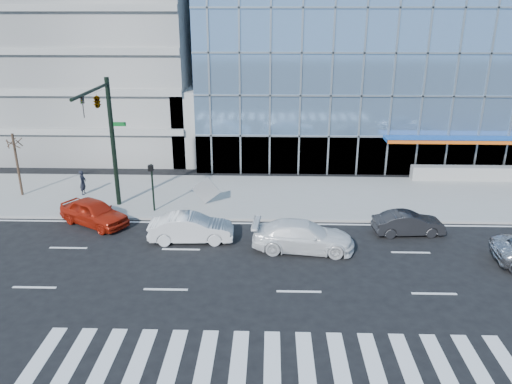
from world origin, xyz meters
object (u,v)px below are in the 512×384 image
(ped_signal_post, at_px, (152,180))
(white_suv, at_px, (303,236))
(red_sedan, at_px, (94,212))
(white_sedan, at_px, (191,228))
(dark_sedan, at_px, (408,223))
(traffic_signal, at_px, (102,115))
(pedestrian, at_px, (83,182))
(street_tree_near, at_px, (14,142))
(tilted_panel, at_px, (206,190))

(ped_signal_post, height_order, white_suv, ped_signal_post)
(red_sedan, bearing_deg, white_sedan, -77.98)
(ped_signal_post, bearing_deg, white_sedan, -52.92)
(ped_signal_post, height_order, dark_sedan, ped_signal_post)
(traffic_signal, xyz_separation_m, white_sedan, (5.41, -3.48, -5.42))
(dark_sedan, bearing_deg, ped_signal_post, 75.12)
(white_suv, bearing_deg, pedestrian, 66.93)
(dark_sedan, relative_size, pedestrian, 2.35)
(ped_signal_post, bearing_deg, traffic_signal, -171.48)
(traffic_signal, bearing_deg, white_suv, -20.97)
(street_tree_near, distance_m, white_sedan, 14.29)
(traffic_signal, xyz_separation_m, dark_sedan, (17.41, -2.26, -5.52))
(street_tree_near, distance_m, white_suv, 20.03)
(ped_signal_post, height_order, street_tree_near, street_tree_near)
(tilted_panel, bearing_deg, white_suv, -50.78)
(white_sedan, relative_size, tilted_panel, 3.50)
(white_suv, xyz_separation_m, red_sedan, (-12.00, 2.91, -0.01))
(traffic_signal, bearing_deg, tilted_panel, 16.38)
(red_sedan, height_order, pedestrian, pedestrian)
(traffic_signal, relative_size, dark_sedan, 2.05)
(white_suv, relative_size, dark_sedan, 1.36)
(white_sedan, bearing_deg, street_tree_near, 59.91)
(traffic_signal, height_order, dark_sedan, traffic_signal)
(ped_signal_post, bearing_deg, tilted_panel, 22.28)
(traffic_signal, height_order, red_sedan, traffic_signal)
(street_tree_near, xyz_separation_m, white_suv, (18.41, -7.30, -3.01))
(street_tree_near, relative_size, white_sedan, 0.93)
(pedestrian, height_order, tilted_panel, tilted_panel)
(street_tree_near, height_order, tilted_panel, street_tree_near)
(street_tree_near, bearing_deg, ped_signal_post, -15.06)
(dark_sedan, relative_size, tilted_panel, 3.01)
(white_suv, xyz_separation_m, white_sedan, (-6.00, 0.90, -0.02))
(street_tree_near, xyz_separation_m, red_sedan, (6.41, -4.39, -3.02))
(white_suv, height_order, tilted_panel, tilted_panel)
(dark_sedan, bearing_deg, pedestrian, 70.12)
(traffic_signal, relative_size, tilted_panel, 6.15)
(traffic_signal, bearing_deg, street_tree_near, 157.29)
(street_tree_near, xyz_separation_m, tilted_panel, (12.61, -1.28, -2.72))
(ped_signal_post, height_order, pedestrian, ped_signal_post)
(pedestrian, bearing_deg, tilted_panel, -98.38)
(ped_signal_post, bearing_deg, red_sedan, -149.26)
(pedestrian, xyz_separation_m, tilted_panel, (8.50, -1.54, 0.08))
(white_suv, distance_m, dark_sedan, 6.36)
(white_suv, height_order, dark_sedan, white_suv)
(pedestrian, bearing_deg, traffic_signal, -135.89)
(street_tree_near, height_order, white_sedan, street_tree_near)
(street_tree_near, bearing_deg, pedestrian, 3.56)
(white_suv, height_order, white_sedan, white_suv)
(red_sedan, relative_size, pedestrian, 2.69)
(traffic_signal, bearing_deg, red_sedan, -112.05)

